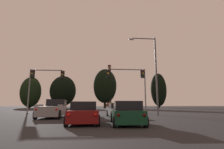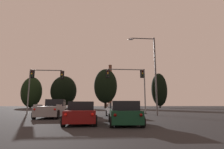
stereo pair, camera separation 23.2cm
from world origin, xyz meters
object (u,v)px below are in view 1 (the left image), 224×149
at_px(sedan_center_lane_second, 83,113).
at_px(pickup_truck_left_lane_front, 54,109).
at_px(hatchback_right_lane_second, 127,114).
at_px(traffic_light_overhead_right, 132,79).
at_px(traffic_light_overhead_left, 41,80).
at_px(smokestack, 109,90).
at_px(hatchback_center_lane_front, 86,111).
at_px(street_lamp, 152,67).
at_px(sedan_right_lane_front, 118,110).

xyz_separation_m(sedan_center_lane_second, pickup_truck_left_lane_front, (-3.36, 6.10, 0.14)).
distance_m(hatchback_right_lane_second, traffic_light_overhead_right, 14.75).
relative_size(hatchback_right_lane_second, traffic_light_overhead_left, 0.65).
xyz_separation_m(traffic_light_overhead_right, smokestack, (8.28, 148.15, 11.44)).
bearing_deg(traffic_light_overhead_right, smokestack, 86.80).
bearing_deg(smokestack, traffic_light_overhead_right, -93.20).
distance_m(pickup_truck_left_lane_front, smokestack, 156.47).
relative_size(hatchback_center_lane_front, hatchback_right_lane_second, 0.99).
bearing_deg(street_lamp, sedan_center_lane_second, -133.46).
distance_m(hatchback_center_lane_front, traffic_light_overhead_right, 9.95).
relative_size(sedan_right_lane_front, hatchback_right_lane_second, 1.14).
bearing_deg(sedan_center_lane_second, sedan_right_lane_front, 61.28).
relative_size(hatchback_center_lane_front, pickup_truck_left_lane_front, 0.74).
relative_size(sedan_center_lane_second, hatchback_center_lane_front, 1.16).
distance_m(sedan_center_lane_second, traffic_light_overhead_right, 14.67).
xyz_separation_m(pickup_truck_left_lane_front, traffic_light_overhead_left, (-3.82, 7.81, 4.08)).
bearing_deg(sedan_right_lane_front, hatchback_right_lane_second, -95.05).
xyz_separation_m(pickup_truck_left_lane_front, hatchback_right_lane_second, (6.12, -7.18, -0.14)).
relative_size(sedan_center_lane_second, traffic_light_overhead_right, 0.74).
bearing_deg(hatchback_right_lane_second, smokestack, 88.60).
distance_m(sedan_right_lane_front, pickup_truck_left_lane_front, 6.50).
distance_m(pickup_truck_left_lane_front, street_lamp, 12.20).
distance_m(traffic_light_overhead_right, smokestack, 148.82).
bearing_deg(traffic_light_overhead_left, smokestack, 81.64).
bearing_deg(smokestack, traffic_light_overhead_left, -98.36).
bearing_deg(traffic_light_overhead_right, street_lamp, -72.06).
bearing_deg(hatchback_right_lane_second, traffic_light_overhead_right, 78.95).
xyz_separation_m(hatchback_center_lane_front, pickup_truck_left_lane_front, (-3.20, -0.10, 0.14)).
bearing_deg(traffic_light_overhead_right, hatchback_center_lane_front, -134.33).
distance_m(traffic_light_overhead_left, traffic_light_overhead_right, 13.35).
distance_m(hatchback_center_lane_front, street_lamp, 9.48).
height_order(hatchback_right_lane_second, traffic_light_overhead_left, traffic_light_overhead_left).
relative_size(sedan_right_lane_front, traffic_light_overhead_right, 0.74).
height_order(sedan_center_lane_second, sedan_right_lane_front, same).
bearing_deg(sedan_right_lane_front, traffic_light_overhead_left, 141.41).
height_order(sedan_right_lane_front, traffic_light_overhead_right, traffic_light_overhead_right).
xyz_separation_m(traffic_light_overhead_right, street_lamp, (1.49, -4.60, 0.83)).
bearing_deg(sedan_center_lane_second, traffic_light_overhead_right, 61.93).
bearing_deg(street_lamp, smokestack, 87.45).
xyz_separation_m(hatchback_center_lane_front, traffic_light_overhead_right, (6.27, 6.42, 4.30)).
height_order(traffic_light_overhead_left, traffic_light_overhead_right, traffic_light_overhead_right).
distance_m(hatchback_right_lane_second, traffic_light_overhead_left, 18.48).
bearing_deg(pickup_truck_left_lane_front, hatchback_center_lane_front, 0.32).
relative_size(sedan_center_lane_second, street_lamp, 0.50).
relative_size(traffic_light_overhead_right, street_lamp, 0.68).
bearing_deg(pickup_truck_left_lane_front, street_lamp, 8.43).
relative_size(sedan_center_lane_second, sedan_right_lane_front, 1.00).
height_order(hatchback_center_lane_front, smokestack, smokestack).
height_order(traffic_light_overhead_right, street_lamp, street_lamp).
distance_m(hatchback_center_lane_front, traffic_light_overhead_left, 11.25).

